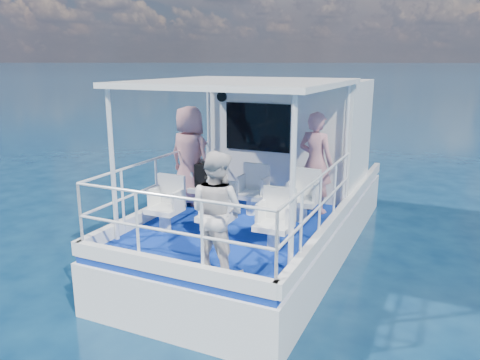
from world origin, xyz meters
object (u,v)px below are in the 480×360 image
object	(u,v)px
backpack_center	(214,201)
panda	(213,175)
passenger_port_fwd	(190,156)
passenger_stbd_aft	(217,212)

from	to	relation	value
backpack_center	panda	size ratio (longest dim) A/B	1.28
passenger_port_fwd	passenger_stbd_aft	bearing A→B (deg)	137.75
passenger_port_fwd	panda	xyz separation A→B (m)	(1.24, -1.43, 0.10)
passenger_stbd_aft	backpack_center	world-z (taller)	passenger_stbd_aft
passenger_port_fwd	backpack_center	xyz separation A→B (m)	(1.25, -1.44, -0.30)
panda	backpack_center	bearing A→B (deg)	-31.67
passenger_port_fwd	passenger_stbd_aft	size ratio (longest dim) A/B	1.17
passenger_stbd_aft	panda	xyz separation A→B (m)	(-0.51, 0.88, 0.23)
backpack_center	panda	xyz separation A→B (m)	(-0.01, 0.01, 0.40)
passenger_port_fwd	panda	distance (m)	1.90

